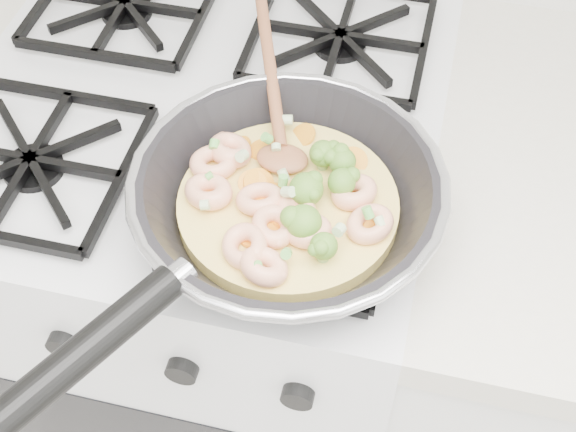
# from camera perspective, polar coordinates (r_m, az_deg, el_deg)

# --- Properties ---
(stove) EXTENTS (0.60, 0.60, 0.92)m
(stove) POSITION_cam_1_polar(r_m,az_deg,el_deg) (1.34, -4.83, -5.84)
(stove) COLOR white
(stove) RESTS_ON ground
(skillet) EXTENTS (0.35, 0.61, 0.09)m
(skillet) POSITION_cam_1_polar(r_m,az_deg,el_deg) (0.81, -0.28, 1.11)
(skillet) COLOR black
(skillet) RESTS_ON stove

